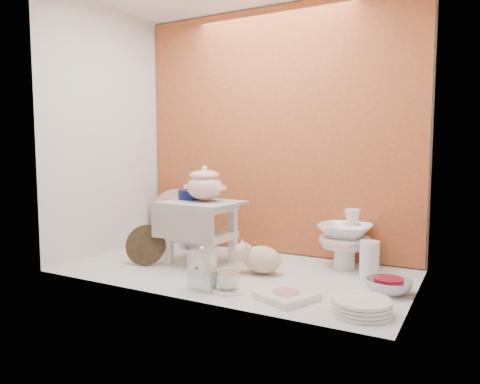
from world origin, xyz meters
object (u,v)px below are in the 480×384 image
Objects in this scene: dinner_plate_stack at (361,306)px; porcelain_tower at (345,238)px; gold_rim_teacup at (228,280)px; soup_tureen at (205,183)px; blue_white_vase at (198,229)px; mantel_clock at (202,269)px; floral_platter at (178,216)px; crystal_bowl at (389,286)px; step_stool at (201,233)px; plush_pig at (262,259)px.

porcelain_tower reaches higher than dinner_plate_stack.
gold_rim_teacup is 0.44× the size of dinner_plate_stack.
soup_tureen is 1.01× the size of blue_white_vase.
mantel_clock is (0.26, -0.42, -0.35)m from soup_tureen.
soup_tureen is at bearing -159.11° from porcelain_tower.
floral_platter is at bearing 141.69° from soup_tureen.
floral_platter is at bearing 164.08° from crystal_bowl.
plush_pig is (0.40, -0.03, -0.10)m from step_stool.
step_stool reaches higher than porcelain_tower.
soup_tureen is at bearing 134.33° from gold_rim_teacup.
gold_rim_teacup reaches higher than dinner_plate_stack.
soup_tureen is 0.97× the size of dinner_plate_stack.
porcelain_tower reaches higher than mantel_clock.
crystal_bowl reaches higher than dinner_plate_stack.
soup_tureen is 2.24× the size of gold_rim_teacup.
step_stool is 0.41m from plush_pig.
floral_platter is 0.22m from blue_white_vase.
blue_white_vase is at bearing -15.41° from floral_platter.
dinner_plate_stack is (0.58, -0.31, -0.05)m from plush_pig.
gold_rim_teacup is at bearing -39.27° from step_stool.
step_stool is 1.26× the size of porcelain_tower.
porcelain_tower is at bearing 131.36° from crystal_bowl.
blue_white_vase is 1.33m from crystal_bowl.
soup_tureen is (0.01, 0.02, 0.28)m from step_stool.
crystal_bowl is 0.63× the size of porcelain_tower.
floral_platter is 1.42× the size of plush_pig.
porcelain_tower is (0.98, -0.03, 0.04)m from blue_white_vase.
plush_pig reaches higher than gold_rim_teacup.
floral_platter is 1.87× the size of mantel_clock.
blue_white_vase is 0.73m from plush_pig.
porcelain_tower reaches higher than blue_white_vase.
mantel_clock is at bearing -123.93° from porcelain_tower.
blue_white_vase is 1.40m from dinner_plate_stack.
porcelain_tower is (-0.29, 0.33, 0.13)m from crystal_bowl.
step_stool reaches higher than plush_pig.
dinner_plate_stack is at bearing -69.12° from porcelain_tower.
floral_platter is at bearing 143.43° from step_stool.
step_stool reaches higher than gold_rim_teacup.
mantel_clock is at bearing -52.25° from step_stool.
soup_tureen is at bearing 172.65° from plush_pig.
soup_tureen is 1.18× the size of crystal_bowl.
gold_rim_teacup is 0.72m from crystal_bowl.
step_stool is 0.79m from porcelain_tower.
step_stool is at bearing -123.55° from soup_tureen.
floral_platter reaches higher than gold_rim_teacup.
dinner_plate_stack is at bearing 11.77° from mantel_clock.
mantel_clock is at bearing -47.57° from floral_platter.
crystal_bowl is 0.46m from porcelain_tower.
soup_tureen reaches higher than porcelain_tower.
porcelain_tower is (0.47, 0.70, 0.06)m from mantel_clock.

